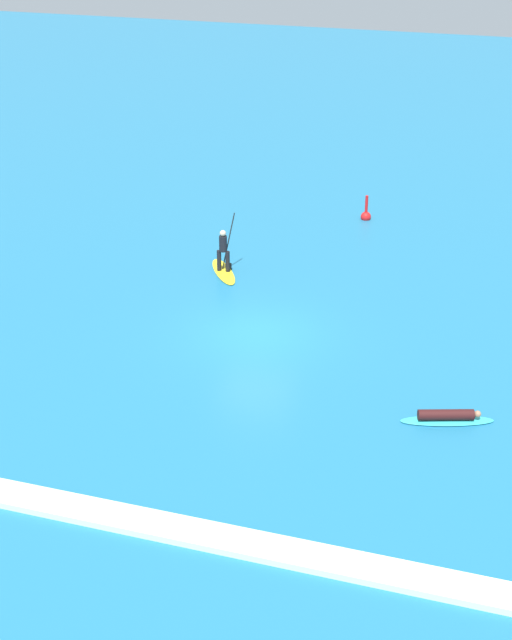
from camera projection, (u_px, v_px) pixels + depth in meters
name	position (u px, v px, depth m)	size (l,w,h in m)	color
ground_plane	(256.00, 333.00, 31.22)	(120.00, 120.00, 0.00)	#1E6B93
surfer_on_yellow_board	(224.00, 261.00, 35.51)	(1.93, 2.52, 2.37)	yellow
surfer_on_teal_board	(447.00, 417.00, 26.30)	(2.72, 1.36, 0.39)	#33C6CC
marker_buoy	(366.00, 215.00, 40.82)	(0.46, 0.46, 1.20)	red
wave_crest	(129.00, 520.00, 22.36)	(19.69, 0.90, 0.18)	white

